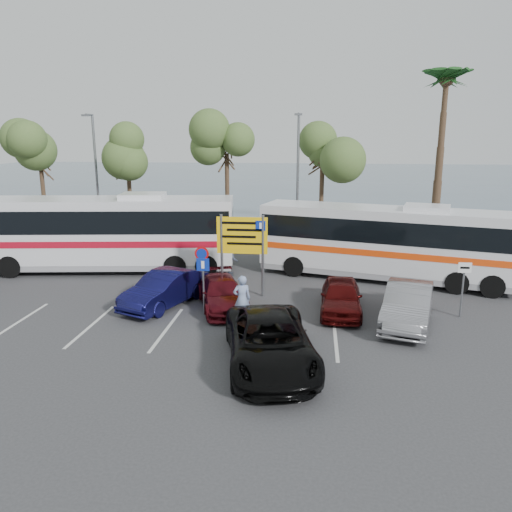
# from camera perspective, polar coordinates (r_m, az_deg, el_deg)

# --- Properties ---
(ground) EXTENTS (120.00, 120.00, 0.00)m
(ground) POSITION_cam_1_polar(r_m,az_deg,el_deg) (19.34, -5.86, -7.34)
(ground) COLOR #333336
(ground) RESTS_ON ground
(kerb_strip) EXTENTS (44.00, 2.40, 0.15)m
(kerb_strip) POSITION_cam_1_polar(r_m,az_deg,el_deg) (32.58, -0.62, 1.62)
(kerb_strip) COLOR gray
(kerb_strip) RESTS_ON ground
(seawall) EXTENTS (48.00, 0.80, 0.60)m
(seawall) POSITION_cam_1_polar(r_m,az_deg,el_deg) (34.48, -0.21, 2.68)
(seawall) COLOR #A39A82
(seawall) RESTS_ON ground
(sea) EXTENTS (140.00, 140.00, 0.00)m
(sea) POSITION_cam_1_polar(r_m,az_deg,el_deg) (78.01, 3.65, 8.66)
(sea) COLOR #445B6C
(sea) RESTS_ON ground
(tree_far_left) EXTENTS (3.20, 3.20, 7.60)m
(tree_far_left) POSITION_cam_1_polar(r_m,az_deg,el_deg) (36.37, -23.61, 11.70)
(tree_far_left) COLOR #382619
(tree_far_left) RESTS_ON kerb_strip
(tree_left) EXTENTS (3.20, 3.20, 7.20)m
(tree_left) POSITION_cam_1_polar(r_m,az_deg,el_deg) (33.81, -14.53, 11.77)
(tree_left) COLOR #382619
(tree_left) RESTS_ON kerb_strip
(tree_mid) EXTENTS (3.20, 3.20, 8.00)m
(tree_mid) POSITION_cam_1_polar(r_m,az_deg,el_deg) (32.07, -3.39, 13.25)
(tree_mid) COLOR #382619
(tree_mid) RESTS_ON kerb_strip
(tree_right) EXTENTS (3.20, 3.20, 7.40)m
(tree_right) POSITION_cam_1_polar(r_m,az_deg,el_deg) (31.61, 7.66, 12.26)
(tree_right) COLOR #382619
(tree_right) RESTS_ON kerb_strip
(palm_tree) EXTENTS (4.80, 4.80, 11.20)m
(palm_tree) POSITION_cam_1_polar(r_m,az_deg,el_deg) (32.61, 20.92, 18.08)
(palm_tree) COLOR #382619
(palm_tree) RESTS_ON kerb_strip
(street_lamp_left) EXTENTS (0.45, 1.15, 8.01)m
(street_lamp_left) POSITION_cam_1_polar(r_m,az_deg,el_deg) (34.20, -17.84, 9.21)
(street_lamp_left) COLOR slate
(street_lamp_left) RESTS_ON kerb_strip
(street_lamp_right) EXTENTS (0.45, 1.15, 8.01)m
(street_lamp_right) POSITION_cam_1_polar(r_m,az_deg,el_deg) (31.22, 4.79, 9.43)
(street_lamp_right) COLOR slate
(street_lamp_right) RESTS_ON kerb_strip
(direction_sign) EXTENTS (2.20, 0.12, 3.60)m
(direction_sign) POSITION_cam_1_polar(r_m,az_deg,el_deg) (21.49, -1.58, 1.65)
(direction_sign) COLOR slate
(direction_sign) RESTS_ON ground
(sign_no_stop) EXTENTS (0.60, 0.08, 2.35)m
(sign_no_stop) POSITION_cam_1_polar(r_m,az_deg,el_deg) (21.20, -6.18, -0.97)
(sign_no_stop) COLOR slate
(sign_no_stop) RESTS_ON ground
(sign_parking) EXTENTS (0.50, 0.07, 2.25)m
(sign_parking) POSITION_cam_1_polar(r_m,az_deg,el_deg) (19.64, -6.04, -2.48)
(sign_parking) COLOR slate
(sign_parking) RESTS_ON ground
(sign_taxi) EXTENTS (0.50, 0.07, 2.20)m
(sign_taxi) POSITION_cam_1_polar(r_m,az_deg,el_deg) (20.70, 22.61, -2.77)
(sign_taxi) COLOR slate
(sign_taxi) RESTS_ON ground
(lane_markings) EXTENTS (12.02, 4.20, 0.01)m
(lane_markings) POSITION_cam_1_polar(r_m,az_deg,el_deg) (18.71, -9.97, -8.21)
(lane_markings) COLOR silver
(lane_markings) RESTS_ON ground
(coach_bus_left) EXTENTS (13.19, 4.44, 4.03)m
(coach_bus_left) POSITION_cam_1_polar(r_m,az_deg,el_deg) (26.77, -16.66, 2.28)
(coach_bus_left) COLOR silver
(coach_bus_left) RESTS_ON ground
(coach_bus_right) EXTENTS (12.26, 5.62, 3.74)m
(coach_bus_right) POSITION_cam_1_polar(r_m,az_deg,el_deg) (24.90, 14.51, 1.27)
(coach_bus_right) COLOR silver
(coach_bus_right) RESTS_ON ground
(car_blue) EXTENTS (3.02, 4.61, 1.44)m
(car_blue) POSITION_cam_1_polar(r_m,az_deg,el_deg) (20.96, -10.39, -3.72)
(car_blue) COLOR #0D0D3F
(car_blue) RESTS_ON ground
(car_maroon) EXTENTS (3.01, 4.58, 1.23)m
(car_maroon) POSITION_cam_1_polar(r_m,az_deg,el_deg) (20.44, -3.91, -4.28)
(car_maroon) COLOR #530D15
(car_maroon) RESTS_ON ground
(car_red) EXTENTS (1.75, 4.01, 1.35)m
(car_red) POSITION_cam_1_polar(r_m,az_deg,el_deg) (20.14, 9.69, -4.56)
(car_red) COLOR #450A09
(car_red) RESTS_ON ground
(suv_black) EXTENTS (3.63, 5.94, 1.54)m
(suv_black) POSITION_cam_1_polar(r_m,az_deg,el_deg) (15.44, 1.59, -9.80)
(suv_black) COLOR black
(suv_black) RESTS_ON ground
(car_silver_b) EXTENTS (2.73, 4.88, 1.52)m
(car_silver_b) POSITION_cam_1_polar(r_m,az_deg,el_deg) (19.45, 16.96, -5.37)
(car_silver_b) COLOR gray
(car_silver_b) RESTS_ON ground
(pedestrian_near) EXTENTS (0.77, 0.62, 1.84)m
(pedestrian_near) POSITION_cam_1_polar(r_m,az_deg,el_deg) (18.76, -1.62, -4.96)
(pedestrian_near) COLOR #7E90B7
(pedestrian_near) RESTS_ON ground
(pedestrian_far) EXTENTS (0.70, 0.85, 1.59)m
(pedestrian_far) POSITION_cam_1_polar(r_m,az_deg,el_deg) (25.19, -2.76, -0.35)
(pedestrian_far) COLOR #363D51
(pedestrian_far) RESTS_ON ground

